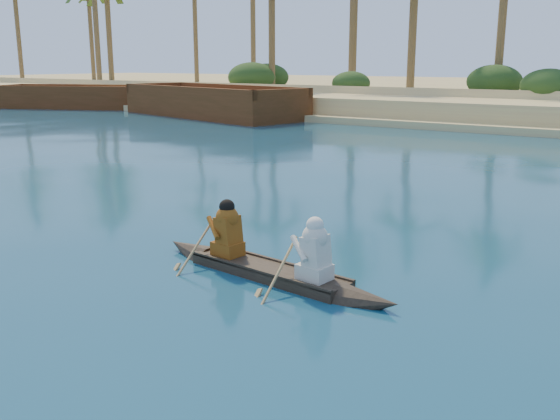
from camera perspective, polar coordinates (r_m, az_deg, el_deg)
The scene contains 5 objects.
sandy_embankment at distance 55.91m, azimuth 21.15°, elevation 9.71°, with size 150.00×51.00×1.50m.
shrub_cluster at distance 41.12m, azimuth 15.92°, elevation 10.02°, with size 100.00×6.00×2.40m, color #233B15, non-canonical shape.
canoe at distance 9.75m, azimuth -1.05°, elevation -4.75°, with size 4.68×1.08×1.28m.
barge_left at distance 48.17m, azimuth -17.91°, elevation 9.67°, with size 11.99×8.09×1.90m.
barge_mid at distance 38.89m, azimuth -6.24°, elevation 9.63°, with size 13.75×7.25×2.18m.
Camera 1 is at (13.43, -7.31, 3.29)m, focal length 40.00 mm.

